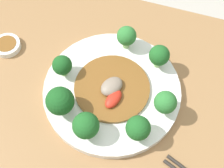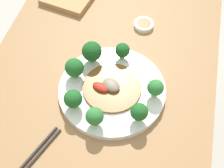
{
  "view_description": "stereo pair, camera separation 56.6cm",
  "coord_description": "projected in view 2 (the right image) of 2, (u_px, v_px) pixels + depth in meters",
  "views": [
    {
      "loc": [
        -0.07,
        0.25,
        1.35
      ],
      "look_at": [
        0.03,
        -0.05,
        0.78
      ],
      "focal_mm": 50.0,
      "sensor_mm": 36.0,
      "label": 1
    },
    {
      "loc": [
        -0.44,
        -0.16,
        1.47
      ],
      "look_at": [
        0.03,
        -0.05,
        0.78
      ],
      "focal_mm": 50.0,
      "sensor_mm": 36.0,
      "label": 2
    }
  ],
  "objects": [
    {
      "name": "broccoli_east",
      "position": [
        122.0,
        51.0,
        0.89
      ],
      "size": [
        0.04,
        0.04,
        0.06
      ],
      "color": "#7AAD5B",
      "rests_on": "plate"
    },
    {
      "name": "plate",
      "position": [
        112.0,
        90.0,
        0.86
      ],
      "size": [
        0.3,
        0.3,
        0.02
      ],
      "color": "white",
      "rests_on": "table"
    },
    {
      "name": "broccoli_southwest",
      "position": [
        139.0,
        112.0,
        0.77
      ],
      "size": [
        0.05,
        0.05,
        0.06
      ],
      "color": "#89B76B",
      "rests_on": "plate"
    },
    {
      "name": "chopsticks",
      "position": [
        32.0,
        159.0,
        0.76
      ],
      "size": [
        0.19,
        0.09,
        0.01
      ],
      "color": "#2D2823",
      "rests_on": "table"
    },
    {
      "name": "table",
      "position": [
        97.0,
        150.0,
        1.17
      ],
      "size": [
        1.11,
        0.67,
        0.74
      ],
      "color": "olive",
      "rests_on": "ground_plane"
    },
    {
      "name": "stirfry_center",
      "position": [
        111.0,
        87.0,
        0.85
      ],
      "size": [
        0.16,
        0.16,
        0.02
      ],
      "color": "brown",
      "rests_on": "plate"
    },
    {
      "name": "broccoli_south",
      "position": [
        155.0,
        88.0,
        0.81
      ],
      "size": [
        0.04,
        0.04,
        0.06
      ],
      "color": "#89B76B",
      "rests_on": "plate"
    },
    {
      "name": "broccoli_northeast",
      "position": [
        92.0,
        52.0,
        0.88
      ],
      "size": [
        0.06,
        0.06,
        0.07
      ],
      "color": "#70A356",
      "rests_on": "plate"
    },
    {
      "name": "broccoli_west",
      "position": [
        95.0,
        116.0,
        0.77
      ],
      "size": [
        0.05,
        0.05,
        0.06
      ],
      "color": "#7AAD5B",
      "rests_on": "plate"
    },
    {
      "name": "broccoli_northwest",
      "position": [
        73.0,
        99.0,
        0.8
      ],
      "size": [
        0.05,
        0.05,
        0.06
      ],
      "color": "#89B76B",
      "rests_on": "plate"
    },
    {
      "name": "broccoli_north",
      "position": [
        74.0,
        68.0,
        0.85
      ],
      "size": [
        0.05,
        0.05,
        0.06
      ],
      "color": "#7AAD5B",
      "rests_on": "plate"
    },
    {
      "name": "sauce_dish",
      "position": [
        144.0,
        25.0,
        1.01
      ],
      "size": [
        0.06,
        0.06,
        0.02
      ],
      "color": "white",
      "rests_on": "table"
    }
  ]
}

